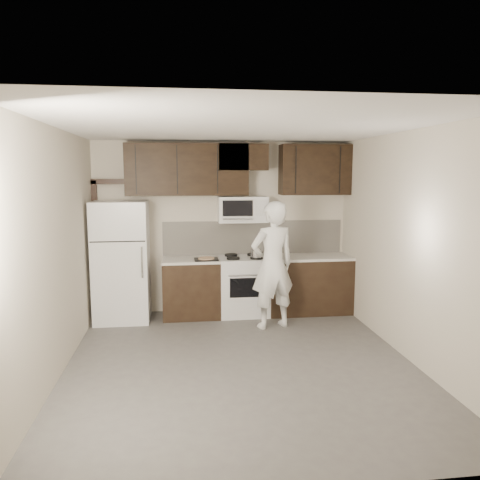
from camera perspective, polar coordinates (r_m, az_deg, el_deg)
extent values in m
plane|color=#4F4C4A|center=(5.64, 0.05, -14.84)|extent=(4.50, 4.50, 0.00)
plane|color=beige|center=(7.48, -2.16, 1.56)|extent=(4.00, 0.00, 4.00)
plane|color=white|center=(5.22, 0.05, 13.61)|extent=(4.50, 4.50, 0.00)
cube|color=black|center=(7.31, -5.95, -5.92)|extent=(0.87, 0.62, 0.87)
cube|color=black|center=(7.58, 8.28, -5.46)|extent=(1.32, 0.62, 0.87)
cube|color=beige|center=(7.21, -6.00, -2.42)|extent=(0.87, 0.64, 0.04)
cube|color=beige|center=(7.49, 8.35, -2.07)|extent=(1.32, 0.64, 0.04)
cube|color=silver|center=(7.37, 0.43, -5.69)|extent=(0.76, 0.62, 0.89)
cube|color=silver|center=(7.27, 0.43, -2.20)|extent=(0.76, 0.62, 0.02)
cube|color=black|center=(7.06, 0.77, -5.83)|extent=(0.50, 0.01, 0.30)
cylinder|color=silver|center=(6.98, 0.81, -4.31)|extent=(0.55, 0.02, 0.02)
cylinder|color=black|center=(7.10, -0.84, -2.25)|extent=(0.20, 0.20, 0.03)
cylinder|color=black|center=(7.15, 2.03, -2.18)|extent=(0.20, 0.20, 0.03)
cylinder|color=black|center=(7.40, -1.10, -1.84)|extent=(0.20, 0.20, 0.03)
cylinder|color=black|center=(7.44, 1.65, -1.78)|extent=(0.20, 0.20, 0.03)
cube|color=beige|center=(7.55, 1.64, 0.32)|extent=(2.90, 0.02, 0.54)
cube|color=black|center=(7.23, -6.46, 8.52)|extent=(1.85, 0.35, 0.78)
cube|color=black|center=(7.53, 9.10, 8.44)|extent=(1.10, 0.35, 0.78)
cube|color=black|center=(7.30, 0.30, 10.05)|extent=(0.76, 0.35, 0.40)
cube|color=silver|center=(7.30, 0.31, 3.77)|extent=(0.76, 0.38, 0.40)
cube|color=black|center=(7.09, -0.28, 3.89)|extent=(0.46, 0.01, 0.24)
cube|color=silver|center=(7.14, 2.60, 3.91)|extent=(0.18, 0.01, 0.24)
cylinder|color=silver|center=(7.08, -0.25, 2.58)|extent=(0.46, 0.02, 0.02)
cube|color=silver|center=(7.22, -14.24, -2.54)|extent=(0.80, 0.72, 1.80)
cube|color=black|center=(6.80, -14.71, -0.20)|extent=(0.77, 0.01, 0.02)
cylinder|color=silver|center=(6.79, -11.88, -2.68)|extent=(0.03, 0.03, 0.45)
cube|color=black|center=(7.56, -17.08, -1.01)|extent=(0.08, 0.08, 2.10)
cube|color=black|center=(7.44, -15.80, 6.87)|extent=(0.50, 0.08, 0.08)
cylinder|color=silver|center=(7.14, 2.03, -1.76)|extent=(0.18, 0.18, 0.14)
sphere|color=black|center=(7.13, 2.03, -1.09)|extent=(0.04, 0.04, 0.04)
cylinder|color=black|center=(7.11, 3.12, -1.64)|extent=(0.17, 0.08, 0.02)
cube|color=black|center=(7.06, -4.13, -2.37)|extent=(0.36, 0.27, 0.02)
cylinder|color=tan|center=(7.06, -4.13, -2.23)|extent=(0.24, 0.24, 0.02)
imported|color=silver|center=(6.67, 3.98, -3.07)|extent=(0.76, 0.60, 1.82)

